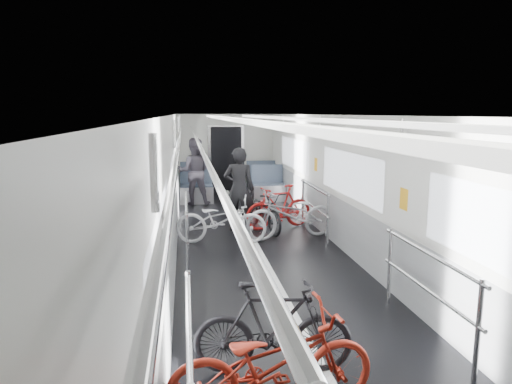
# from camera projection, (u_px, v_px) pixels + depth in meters

# --- Properties ---
(car_shell) EXTENTS (3.02, 14.01, 2.41)m
(car_shell) POSITION_uv_depth(u_px,v_px,m) (249.00, 178.00, 9.31)
(car_shell) COLOR black
(car_shell) RESTS_ON ground
(bike_left_near) EXTENTS (1.78, 0.78, 0.91)m
(bike_left_near) POSITION_uv_depth(u_px,v_px,m) (272.00, 363.00, 3.66)
(bike_left_near) COLOR #A02213
(bike_left_near) RESTS_ON floor
(bike_left_mid) EXTENTS (1.55, 0.63, 0.91)m
(bike_left_mid) POSITION_uv_depth(u_px,v_px,m) (273.00, 328.00, 4.26)
(bike_left_mid) COLOR black
(bike_left_mid) RESTS_ON floor
(bike_left_far) EXTENTS (1.78, 0.86, 0.90)m
(bike_left_far) POSITION_uv_depth(u_px,v_px,m) (221.00, 220.00, 8.58)
(bike_left_far) COLOR silver
(bike_left_far) RESTS_ON floor
(bike_right_mid) EXTENTS (1.93, 0.98, 0.97)m
(bike_right_mid) POSITION_uv_depth(u_px,v_px,m) (291.00, 214.00, 8.88)
(bike_right_mid) COLOR #9FA0A4
(bike_right_mid) RESTS_ON floor
(bike_right_far) EXTENTS (1.61, 0.87, 0.93)m
(bike_right_far) POSITION_uv_depth(u_px,v_px,m) (279.00, 207.00, 9.68)
(bike_right_far) COLOR #AC1615
(bike_right_far) RESTS_ON floor
(bike_aisle) EXTENTS (0.96, 1.70, 0.85)m
(bike_aisle) POSITION_uv_depth(u_px,v_px,m) (264.00, 211.00, 9.50)
(bike_aisle) COLOR black
(bike_aisle) RESTS_ON floor
(person_standing) EXTENTS (0.71, 0.54, 1.75)m
(person_standing) POSITION_uv_depth(u_px,v_px,m) (239.00, 189.00, 9.44)
(person_standing) COLOR black
(person_standing) RESTS_ON floor
(person_seated) EXTENTS (0.90, 0.72, 1.79)m
(person_seated) POSITION_uv_depth(u_px,v_px,m) (194.00, 172.00, 12.14)
(person_seated) COLOR #2E2A31
(person_seated) RESTS_ON floor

